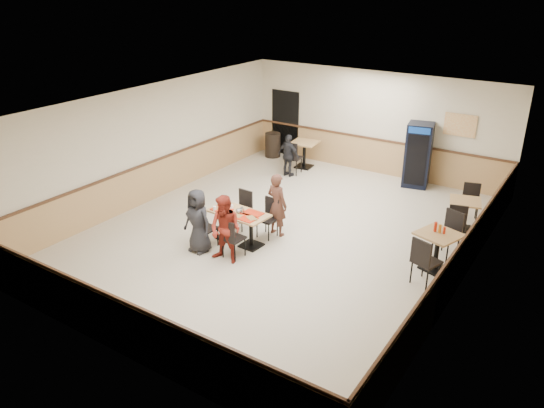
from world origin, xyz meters
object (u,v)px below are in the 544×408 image
Objects in this scene: back_table at (304,150)px; side_table_near at (437,246)px; main_table at (239,222)px; diner_man_opposite at (277,205)px; diner_woman_left at (198,221)px; lone_diner at (289,156)px; trash_bin at (273,145)px; diner_woman_right at (226,230)px; side_table_far at (464,210)px; pepsi_cooler at (418,155)px.

side_table_near is at bearing -36.26° from back_table.
diner_man_opposite is at bearing 62.10° from main_table.
diner_man_opposite is (0.96, 1.59, 0.03)m from diner_woman_left.
lone_diner is 1.50× the size of back_table.
trash_bin is at bearing 147.63° from side_table_near.
side_table_near is (3.72, 2.05, -0.19)m from diner_woman_right.
diner_woman_left is at bearing -117.90° from main_table.
side_table_near is at bearing 29.07° from diner_woman_left.
diner_man_opposite is at bearing -67.49° from back_table.
back_table is (-5.32, 3.90, 0.00)m from side_table_near.
back_table is at bearing -14.18° from trash_bin.
diner_man_opposite is at bearing -173.28° from side_table_near.
diner_woman_left reaches higher than back_table.
lone_diner is 1.49× the size of side_table_far.
pepsi_cooler is 2.29× the size of trash_bin.
diner_man_opposite reaches higher than main_table.
lone_diner is 0.92m from back_table.
side_table_near is 6.60m from back_table.
side_table_near reaches higher than main_table.
main_table is 1.66× the size of back_table.
lone_diner is at bearing -42.48° from trash_bin.
diner_man_opposite is 0.82× the size of pepsi_cooler.
main_table is 1.77× the size of trash_bin.
back_table is at bearing 107.60° from main_table.
diner_woman_left is at bearing 105.06° from lone_diner.
diner_woman_right is at bearing -67.62° from main_table.
diner_man_opposite is 3.84m from lone_diner.
main_table is 5.28m from back_table.
trash_bin is at bearing 165.82° from back_table.
back_table reaches higher than main_table.
trash_bin is (-2.69, 5.46, -0.09)m from main_table.
main_table is 0.78× the size of pepsi_cooler.
back_table is 1.07× the size of trash_bin.
diner_woman_left is at bearing 173.97° from diner_woman_right.
lone_diner is at bearing -53.74° from diner_man_opposite.
diner_man_opposite reaches higher than diner_woman_left.
side_table_far is (-0.05, 2.16, -0.05)m from side_table_near.
side_table_far is (3.67, 4.21, -0.24)m from diner_woman_right.
back_table is at bearing -59.00° from diner_man_opposite.
side_table_near reaches higher than trash_bin.
back_table is at bearing 102.26° from diner_woman_right.
lone_diner is (-1.60, 5.03, -0.10)m from diner_woman_right.
diner_man_opposite is at bearing 80.61° from diner_woman_right.
diner_woman_right is 1.53× the size of side_table_near.
diner_woman_left is at bearing 67.35° from diner_man_opposite.
trash_bin is at bearing 162.58° from side_table_far.
pepsi_cooler reaches higher than diner_woman_left.
diner_woman_right is 0.99× the size of diner_man_opposite.
diner_woman_right reaches higher than trash_bin.
trash_bin is (-6.70, 4.25, -0.14)m from side_table_near.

